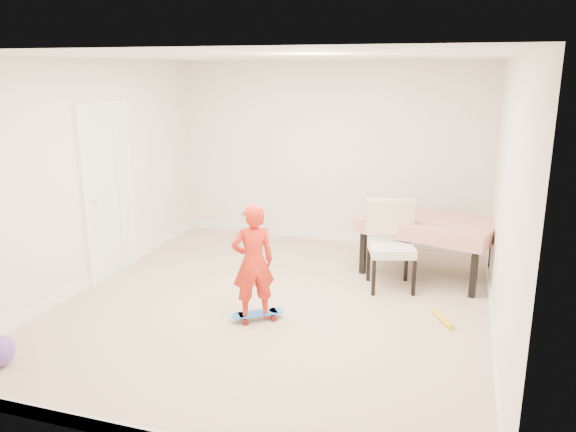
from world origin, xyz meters
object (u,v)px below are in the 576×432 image
(dining_chair, at_px, (392,246))
(child, at_px, (253,266))
(skateboard, at_px, (258,316))
(dining_table, at_px, (428,247))

(dining_chair, bearing_deg, child, -149.44)
(skateboard, bearing_deg, child, -175.29)
(skateboard, distance_m, child, 0.55)
(skateboard, relative_size, child, 0.46)
(dining_table, height_order, skateboard, dining_table)
(dining_chair, xyz_separation_m, skateboard, (-1.16, -1.28, -0.47))
(dining_chair, relative_size, skateboard, 1.87)
(dining_table, bearing_deg, child, -113.80)
(dining_table, height_order, dining_chair, dining_chair)
(dining_table, relative_size, dining_chair, 1.53)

